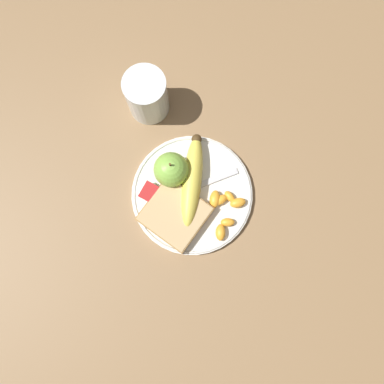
{
  "coord_description": "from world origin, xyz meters",
  "views": [
    {
      "loc": [
        0.06,
        -0.11,
        0.74
      ],
      "look_at": [
        0.0,
        0.0,
        0.03
      ],
      "focal_mm": 35.0,
      "sensor_mm": 36.0,
      "label": 1
    }
  ],
  "objects_px": {
    "plate": "(192,194)",
    "banana": "(192,180)",
    "bread_slice": "(175,214)",
    "juice_glass": "(147,96)",
    "fork": "(193,188)",
    "jam_packet": "(153,194)",
    "apple": "(171,170)"
  },
  "relations": [
    {
      "from": "juice_glass",
      "to": "fork",
      "type": "distance_m",
      "value": 0.2
    },
    {
      "from": "banana",
      "to": "fork",
      "type": "bearing_deg",
      "value": -54.42
    },
    {
      "from": "bread_slice",
      "to": "juice_glass",
      "type": "bearing_deg",
      "value": 132.26
    },
    {
      "from": "juice_glass",
      "to": "jam_packet",
      "type": "xyz_separation_m",
      "value": [
        0.1,
        -0.16,
        -0.03
      ]
    },
    {
      "from": "plate",
      "to": "juice_glass",
      "type": "xyz_separation_m",
      "value": [
        -0.17,
        0.12,
        0.04
      ]
    },
    {
      "from": "banana",
      "to": "jam_packet",
      "type": "bearing_deg",
      "value": -131.52
    },
    {
      "from": "plate",
      "to": "apple",
      "type": "relative_size",
      "value": 3.12
    },
    {
      "from": "plate",
      "to": "fork",
      "type": "xyz_separation_m",
      "value": [
        -0.0,
        0.01,
        0.01
      ]
    },
    {
      "from": "plate",
      "to": "bread_slice",
      "type": "xyz_separation_m",
      "value": [
        -0.01,
        -0.05,
        0.02
      ]
    },
    {
      "from": "plate",
      "to": "juice_glass",
      "type": "relative_size",
      "value": 2.32
    },
    {
      "from": "banana",
      "to": "bread_slice",
      "type": "relative_size",
      "value": 1.46
    },
    {
      "from": "juice_glass",
      "to": "fork",
      "type": "relative_size",
      "value": 0.76
    },
    {
      "from": "banana",
      "to": "bread_slice",
      "type": "bearing_deg",
      "value": -87.91
    },
    {
      "from": "plate",
      "to": "banana",
      "type": "relative_size",
      "value": 1.32
    },
    {
      "from": "fork",
      "to": "jam_packet",
      "type": "relative_size",
      "value": 3.12
    },
    {
      "from": "plate",
      "to": "juice_glass",
      "type": "bearing_deg",
      "value": 143.86
    },
    {
      "from": "plate",
      "to": "banana",
      "type": "distance_m",
      "value": 0.03
    },
    {
      "from": "banana",
      "to": "jam_packet",
      "type": "height_order",
      "value": "banana"
    },
    {
      "from": "juice_glass",
      "to": "banana",
      "type": "distance_m",
      "value": 0.19
    },
    {
      "from": "banana",
      "to": "apple",
      "type": "bearing_deg",
      "value": -173.02
    },
    {
      "from": "jam_packet",
      "to": "plate",
      "type": "bearing_deg",
      "value": 30.92
    },
    {
      "from": "juice_glass",
      "to": "apple",
      "type": "xyz_separation_m",
      "value": [
        0.11,
        -0.11,
        -0.0
      ]
    },
    {
      "from": "bread_slice",
      "to": "jam_packet",
      "type": "relative_size",
      "value": 2.87
    },
    {
      "from": "juice_glass",
      "to": "jam_packet",
      "type": "bearing_deg",
      "value": -57.73
    },
    {
      "from": "apple",
      "to": "fork",
      "type": "xyz_separation_m",
      "value": [
        0.05,
        -0.01,
        -0.03
      ]
    },
    {
      "from": "juice_glass",
      "to": "jam_packet",
      "type": "height_order",
      "value": "juice_glass"
    },
    {
      "from": "bread_slice",
      "to": "banana",
      "type": "bearing_deg",
      "value": 92.09
    },
    {
      "from": "apple",
      "to": "fork",
      "type": "relative_size",
      "value": 0.57
    },
    {
      "from": "plate",
      "to": "apple",
      "type": "distance_m",
      "value": 0.07
    },
    {
      "from": "plate",
      "to": "bread_slice",
      "type": "bearing_deg",
      "value": -99.51
    },
    {
      "from": "fork",
      "to": "banana",
      "type": "bearing_deg",
      "value": -104.6
    },
    {
      "from": "bread_slice",
      "to": "fork",
      "type": "bearing_deg",
      "value": 85.83
    }
  ]
}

